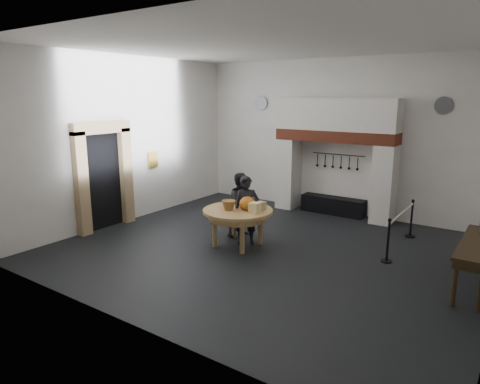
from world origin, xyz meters
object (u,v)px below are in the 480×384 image
Objects in this scene: iron_range at (333,205)px; barrier_post_near at (388,242)px; work_table at (238,211)px; side_table at (478,244)px; visitor_near at (246,210)px; barrier_post_far at (411,219)px; visitor_far at (242,205)px.

barrier_post_near reaches higher than iron_range.
iron_range is 3.99m from work_table.
side_table and barrier_post_near have the same top height.
barrier_post_far is (3.09, 2.73, -0.37)m from visitor_near.
visitor_near is at bearing -166.71° from barrier_post_near.
visitor_near is 4.14m from barrier_post_far.
visitor_far is 1.78× the size of barrier_post_near.
iron_range is at bearing 140.93° from side_table.
barrier_post_near is (3.09, 0.73, -0.37)m from visitor_near.
visitor_far reaches higher than barrier_post_near.
visitor_far is 3.53m from barrier_post_near.
side_table is (4.10, -3.33, 0.62)m from iron_range.
barrier_post_far is at bearing -20.64° from iron_range.
visitor_far reaches higher than iron_range.
visitor_near is at bearing -138.57° from barrier_post_far.
visitor_near is at bearing -100.30° from iron_range.
barrier_post_near is at bearing -50.18° from iron_range.
visitor_near reaches higher than iron_range.
barrier_post_far is at bearing -39.04° from visitor_far.
side_table is at bearing -39.07° from iron_range.
visitor_near is at bearing 68.04° from work_table.
iron_range is 3.75m from visitor_near.
visitor_near is (-0.66, -3.65, 0.57)m from iron_range.
visitor_near reaches higher than barrier_post_far.
work_table is at bearing -136.29° from visitor_far.
barrier_post_near is (3.18, 0.95, -0.39)m from work_table.
visitor_near is at bearing -117.75° from visitor_far.
visitor_far is at bearing -108.12° from iron_range.
barrier_post_far is (0.00, 2.00, 0.00)m from barrier_post_near.
visitor_far is (-0.40, 0.40, -0.01)m from visitor_near.
work_table is at bearing -101.00° from iron_range.
visitor_near is 3.20m from barrier_post_near.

